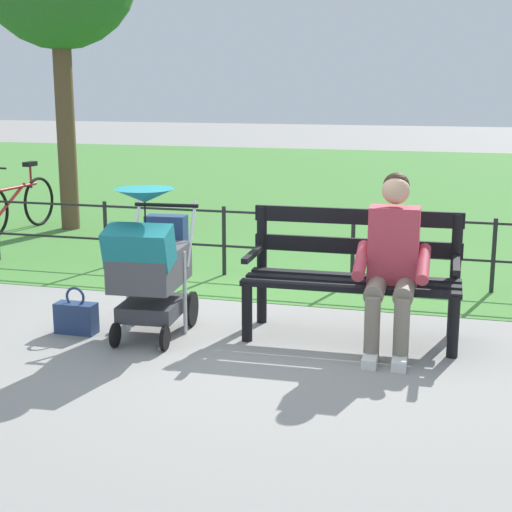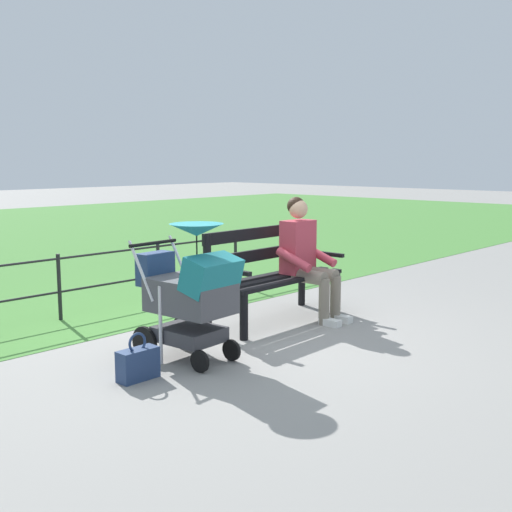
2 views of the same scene
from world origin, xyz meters
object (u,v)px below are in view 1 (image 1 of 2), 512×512
(park_bench, at_px, (353,269))
(handbag, at_px, (76,317))
(person_on_bench, at_px, (392,258))
(stroller, at_px, (150,261))
(bicycle, at_px, (16,204))

(park_bench, xyz_separation_m, handbag, (2.07, 0.50, -0.40))
(person_on_bench, bearing_deg, stroller, 6.80)
(person_on_bench, relative_size, bicycle, 0.77)
(bicycle, bearing_deg, stroller, 133.45)
(park_bench, bearing_deg, person_on_bench, 144.04)
(handbag, bearing_deg, stroller, -173.65)
(stroller, height_order, bicycle, stroller)
(park_bench, distance_m, handbag, 2.17)
(bicycle, bearing_deg, park_bench, 147.27)
(person_on_bench, xyz_separation_m, stroller, (1.78, 0.21, -0.08))
(park_bench, height_order, handbag, park_bench)
(park_bench, bearing_deg, handbag, 13.63)
(person_on_bench, height_order, bicycle, person_on_bench)
(park_bench, relative_size, bicycle, 0.97)
(bicycle, bearing_deg, person_on_bench, 147.07)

